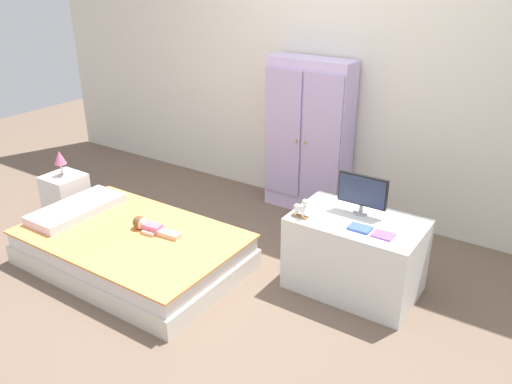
{
  "coord_description": "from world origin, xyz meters",
  "views": [
    {
      "loc": [
        1.78,
        -2.28,
        2.01
      ],
      "look_at": [
        -0.0,
        0.4,
        0.56
      ],
      "focal_mm": 36.38,
      "sensor_mm": 36.0,
      "label": 1
    }
  ],
  "objects": [
    {
      "name": "wardrobe",
      "position": [
        -0.14,
        1.4,
        0.65
      ],
      "size": [
        0.71,
        0.28,
        1.3
      ],
      "color": "silver",
      "rests_on": "ground_plane"
    },
    {
      "name": "book_purple",
      "position": [
        0.92,
        0.37,
        0.52
      ],
      "size": [
        0.12,
        0.1,
        0.01
      ],
      "primitive_type": "cube",
      "color": "#8E51B2",
      "rests_on": "tv_stand"
    },
    {
      "name": "doll",
      "position": [
        -0.64,
        -0.02,
        0.3
      ],
      "size": [
        0.39,
        0.14,
        0.1
      ],
      "color": "#D6668E",
      "rests_on": "bed"
    },
    {
      "name": "back_wall",
      "position": [
        0.0,
        1.57,
        1.35
      ],
      "size": [
        6.4,
        0.05,
        2.7
      ],
      "primitive_type": "cube",
      "color": "silver",
      "rests_on": "ground_plane"
    },
    {
      "name": "pillow",
      "position": [
        -1.29,
        -0.12,
        0.29
      ],
      "size": [
        0.32,
        0.7,
        0.07
      ],
      "primitive_type": "cube",
      "color": "silver",
      "rests_on": "bed"
    },
    {
      "name": "book_blue",
      "position": [
        0.77,
        0.37,
        0.52
      ],
      "size": [
        0.14,
        0.1,
        0.02
      ],
      "primitive_type": "cube",
      "color": "blue",
      "rests_on": "tv_stand"
    },
    {
      "name": "tv_monitor",
      "position": [
        0.69,
        0.58,
        0.67
      ],
      "size": [
        0.33,
        0.1,
        0.26
      ],
      "color": "#99999E",
      "rests_on": "tv_stand"
    },
    {
      "name": "table_lamp",
      "position": [
        -1.73,
        0.12,
        0.53
      ],
      "size": [
        0.1,
        0.1,
        0.22
      ],
      "color": "#B7B2AD",
      "rests_on": "nightstand"
    },
    {
      "name": "ground_plane",
      "position": [
        0.0,
        0.0,
        -0.01
      ],
      "size": [
        10.0,
        10.0,
        0.02
      ],
      "primitive_type": "cube",
      "color": "brown"
    },
    {
      "name": "rocking_horse_toy",
      "position": [
        0.4,
        0.32,
        0.58
      ],
      "size": [
        0.11,
        0.04,
        0.13
      ],
      "color": "#8E6642",
      "rests_on": "tv_stand"
    },
    {
      "name": "tv_stand",
      "position": [
        0.71,
        0.49,
        0.26
      ],
      "size": [
        0.82,
        0.52,
        0.51
      ],
      "primitive_type": "cube",
      "color": "silver",
      "rests_on": "ground_plane"
    },
    {
      "name": "bed",
      "position": [
        -0.71,
        -0.12,
        0.13
      ],
      "size": [
        1.55,
        0.98,
        0.26
      ],
      "color": "silver",
      "rests_on": "ground_plane"
    },
    {
      "name": "nightstand",
      "position": [
        -1.73,
        0.12,
        0.19
      ],
      "size": [
        0.3,
        0.3,
        0.38
      ],
      "primitive_type": "cube",
      "color": "white",
      "rests_on": "ground_plane"
    }
  ]
}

